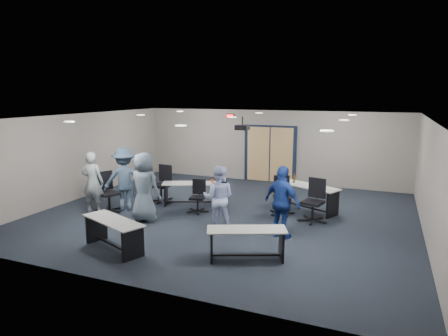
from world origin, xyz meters
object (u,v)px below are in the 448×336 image
at_px(table_front_left, 113,229).
at_px(table_front_right, 247,239).
at_px(chair_back_a, 161,184).
at_px(table_back_right, 308,193).
at_px(chair_loose_left, 109,192).
at_px(person_plaid, 144,187).
at_px(person_navy, 282,202).
at_px(person_lightblue, 219,198).
at_px(person_back, 124,179).
at_px(person_gray, 93,182).
at_px(table_back_left, 191,190).
at_px(chair_back_c, 282,196).
at_px(chair_back_b, 198,196).
at_px(chair_back_d, 313,201).

bearing_deg(table_front_left, table_front_right, 33.79).
bearing_deg(table_front_right, chair_back_a, 118.05).
relative_size(table_back_right, chair_loose_left, 1.69).
distance_m(chair_loose_left, person_plaid, 1.48).
distance_m(chair_back_a, person_navy, 4.56).
relative_size(person_lightblue, person_back, 0.89).
xyz_separation_m(table_front_left, person_gray, (-2.24, 2.03, 0.41)).
xyz_separation_m(table_back_left, person_plaid, (-0.45, -1.80, 0.45)).
bearing_deg(chair_back_c, person_back, 176.76).
relative_size(table_front_left, table_back_right, 0.91).
bearing_deg(table_front_left, person_lightblue, 74.04).
relative_size(person_plaid, person_navy, 1.07).
height_order(chair_back_a, person_lightblue, person_lightblue).
bearing_deg(person_gray, person_back, -151.83).
height_order(table_front_left, chair_back_b, chair_back_b).
bearing_deg(chair_back_c, person_gray, -179.51).
xyz_separation_m(person_plaid, person_back, (-1.08, 0.63, -0.01)).
bearing_deg(chair_loose_left, person_gray, 152.91).
height_order(chair_loose_left, person_plaid, person_plaid).
relative_size(person_plaid, person_lightblue, 1.13).
bearing_deg(chair_back_b, chair_back_a, 148.56).
relative_size(person_gray, person_lightblue, 1.08).
height_order(table_back_left, person_navy, person_navy).
relative_size(table_front_left, person_lightblue, 1.09).
distance_m(chair_back_a, person_lightblue, 3.14).
bearing_deg(person_back, chair_back_c, 161.01).
distance_m(table_front_right, chair_back_d, 3.05).
relative_size(table_front_left, person_back, 0.96).
distance_m(person_gray, person_lightblue, 3.83).
bearing_deg(person_navy, chair_back_c, -49.66).
bearing_deg(table_back_left, table_front_left, -111.24).
bearing_deg(table_front_right, chair_back_d, 51.30).
xyz_separation_m(chair_back_a, chair_back_b, (1.54, -0.57, -0.10)).
xyz_separation_m(chair_loose_left, person_plaid, (1.40, -0.32, 0.35)).
distance_m(chair_back_b, chair_back_c, 2.37).
distance_m(table_back_right, person_gray, 6.10).
bearing_deg(person_gray, person_navy, 168.76).
bearing_deg(person_navy, table_front_right, 102.58).
height_order(chair_back_d, person_lightblue, person_lightblue).
height_order(chair_back_a, person_navy, person_navy).
bearing_deg(person_gray, chair_back_b, -169.23).
height_order(table_back_right, person_gray, person_gray).
bearing_deg(table_front_right, person_navy, 53.10).
relative_size(chair_loose_left, person_gray, 0.65).
bearing_deg(chair_back_c, chair_back_d, -39.74).
xyz_separation_m(chair_back_b, chair_back_c, (2.26, 0.71, 0.07)).
bearing_deg(person_plaid, table_back_left, -102.72).
bearing_deg(chair_back_a, table_back_left, 9.56).
bearing_deg(table_back_right, chair_back_a, -145.11).
relative_size(person_plaid, person_back, 1.01).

